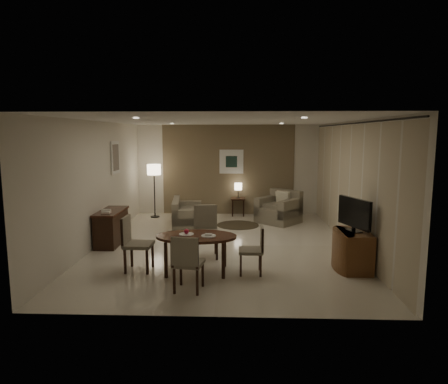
{
  "coord_description": "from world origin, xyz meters",
  "views": [
    {
      "loc": [
        0.33,
        -8.53,
        2.42
      ],
      "look_at": [
        0.0,
        0.2,
        1.15
      ],
      "focal_mm": 32.0,
      "sensor_mm": 36.0,
      "label": 1
    }
  ],
  "objects_px": {
    "dining_table": "(196,254)",
    "chair_right": "(251,250)",
    "chair_near": "(189,262)",
    "console_desk": "(111,227)",
    "armchair": "(278,207)",
    "side_table": "(238,207)",
    "tv_cabinet": "(354,250)",
    "floor_lamp": "(154,191)",
    "chair_left": "(139,244)",
    "sofa": "(187,213)",
    "chair_far": "(206,232)"
  },
  "relations": [
    {
      "from": "chair_far",
      "to": "chair_right",
      "type": "distance_m",
      "value": 1.25
    },
    {
      "from": "chair_far",
      "to": "chair_left",
      "type": "xyz_separation_m",
      "value": [
        -1.13,
        -0.83,
        -0.02
      ]
    },
    {
      "from": "dining_table",
      "to": "chair_near",
      "type": "distance_m",
      "value": 0.84
    },
    {
      "from": "console_desk",
      "to": "chair_far",
      "type": "relative_size",
      "value": 1.19
    },
    {
      "from": "chair_far",
      "to": "floor_lamp",
      "type": "xyz_separation_m",
      "value": [
        -1.82,
        3.79,
        0.27
      ]
    },
    {
      "from": "chair_near",
      "to": "chair_right",
      "type": "height_order",
      "value": "chair_near"
    },
    {
      "from": "chair_left",
      "to": "chair_right",
      "type": "distance_m",
      "value": 1.99
    },
    {
      "from": "sofa",
      "to": "tv_cabinet",
      "type": "bearing_deg",
      "value": -140.61
    },
    {
      "from": "chair_near",
      "to": "console_desk",
      "type": "bearing_deg",
      "value": -43.68
    },
    {
      "from": "dining_table",
      "to": "chair_far",
      "type": "xyz_separation_m",
      "value": [
        0.1,
        0.87,
        0.17
      ]
    },
    {
      "from": "side_table",
      "to": "sofa",
      "type": "bearing_deg",
      "value": -133.45
    },
    {
      "from": "console_desk",
      "to": "sofa",
      "type": "relative_size",
      "value": 0.79
    },
    {
      "from": "tv_cabinet",
      "to": "chair_right",
      "type": "bearing_deg",
      "value": -171.13
    },
    {
      "from": "chair_near",
      "to": "chair_left",
      "type": "bearing_deg",
      "value": -33.23
    },
    {
      "from": "side_table",
      "to": "chair_near",
      "type": "bearing_deg",
      "value": -97.34
    },
    {
      "from": "chair_near",
      "to": "sofa",
      "type": "bearing_deg",
      "value": -74.39
    },
    {
      "from": "chair_left",
      "to": "side_table",
      "type": "bearing_deg",
      "value": -17.78
    },
    {
      "from": "sofa",
      "to": "floor_lamp",
      "type": "relative_size",
      "value": 0.97
    },
    {
      "from": "side_table",
      "to": "floor_lamp",
      "type": "bearing_deg",
      "value": -172.23
    },
    {
      "from": "dining_table",
      "to": "chair_right",
      "type": "relative_size",
      "value": 1.67
    },
    {
      "from": "tv_cabinet",
      "to": "console_desk",
      "type": "bearing_deg",
      "value": 162.95
    },
    {
      "from": "console_desk",
      "to": "side_table",
      "type": "xyz_separation_m",
      "value": [
        2.8,
        3.24,
        -0.11
      ]
    },
    {
      "from": "chair_near",
      "to": "sofa",
      "type": "xyz_separation_m",
      "value": [
        -0.59,
        4.41,
        -0.09
      ]
    },
    {
      "from": "chair_near",
      "to": "chair_left",
      "type": "distance_m",
      "value": 1.33
    },
    {
      "from": "sofa",
      "to": "side_table",
      "type": "bearing_deg",
      "value": -50.0
    },
    {
      "from": "console_desk",
      "to": "dining_table",
      "type": "relative_size",
      "value": 0.85
    },
    {
      "from": "tv_cabinet",
      "to": "side_table",
      "type": "height_order",
      "value": "tv_cabinet"
    },
    {
      "from": "chair_far",
      "to": "side_table",
      "type": "height_order",
      "value": "chair_far"
    },
    {
      "from": "side_table",
      "to": "console_desk",
      "type": "bearing_deg",
      "value": -130.85
    },
    {
      "from": "tv_cabinet",
      "to": "floor_lamp",
      "type": "bearing_deg",
      "value": 135.85
    },
    {
      "from": "chair_near",
      "to": "floor_lamp",
      "type": "height_order",
      "value": "floor_lamp"
    },
    {
      "from": "console_desk",
      "to": "chair_right",
      "type": "relative_size",
      "value": 1.42
    },
    {
      "from": "armchair",
      "to": "chair_left",
      "type": "bearing_deg",
      "value": -84.91
    },
    {
      "from": "chair_near",
      "to": "chair_right",
      "type": "distance_m",
      "value": 1.27
    },
    {
      "from": "side_table",
      "to": "chair_right",
      "type": "bearing_deg",
      "value": -87.36
    },
    {
      "from": "sofa",
      "to": "side_table",
      "type": "height_order",
      "value": "sofa"
    },
    {
      "from": "chair_right",
      "to": "armchair",
      "type": "relative_size",
      "value": 0.86
    },
    {
      "from": "chair_right",
      "to": "dining_table",
      "type": "bearing_deg",
      "value": -91.85
    },
    {
      "from": "chair_right",
      "to": "sofa",
      "type": "bearing_deg",
      "value": -156.24
    },
    {
      "from": "console_desk",
      "to": "chair_right",
      "type": "height_order",
      "value": "chair_right"
    },
    {
      "from": "dining_table",
      "to": "floor_lamp",
      "type": "distance_m",
      "value": 4.99
    },
    {
      "from": "chair_right",
      "to": "floor_lamp",
      "type": "height_order",
      "value": "floor_lamp"
    },
    {
      "from": "armchair",
      "to": "console_desk",
      "type": "bearing_deg",
      "value": -108.98
    },
    {
      "from": "console_desk",
      "to": "armchair",
      "type": "relative_size",
      "value": 1.21
    },
    {
      "from": "tv_cabinet",
      "to": "chair_left",
      "type": "height_order",
      "value": "chair_left"
    },
    {
      "from": "console_desk",
      "to": "chair_right",
      "type": "bearing_deg",
      "value": -30.59
    },
    {
      "from": "chair_left",
      "to": "armchair",
      "type": "distance_m",
      "value": 4.92
    },
    {
      "from": "tv_cabinet",
      "to": "chair_far",
      "type": "bearing_deg",
      "value": 167.28
    },
    {
      "from": "console_desk",
      "to": "armchair",
      "type": "distance_m",
      "value": 4.53
    },
    {
      "from": "side_table",
      "to": "floor_lamp",
      "type": "xyz_separation_m",
      "value": [
        -2.44,
        -0.33,
        0.51
      ]
    }
  ]
}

